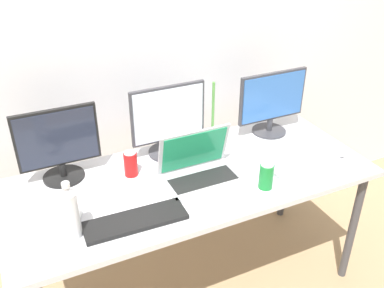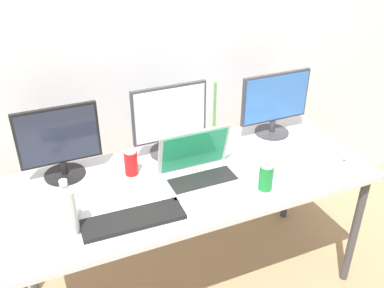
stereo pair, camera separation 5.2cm
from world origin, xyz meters
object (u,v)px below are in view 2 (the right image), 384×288
object	(u,v)px
keyboard_main	(133,219)
keyboard_aux	(303,163)
mouse_by_keyboard	(339,154)
mouse_by_laptop	(73,211)
monitor_left	(59,142)
water_bottle	(68,210)
soda_can_near_keyboard	(131,163)
work_desk	(192,186)
soda_can_by_laptop	(266,177)
laptop_silver	(199,168)
bamboo_vase	(214,137)
monitor_right	(275,103)
monitor_center	(170,120)

from	to	relation	value
keyboard_main	keyboard_aux	world-z (taller)	same
mouse_by_keyboard	mouse_by_laptop	distance (m)	1.35
monitor_left	water_bottle	distance (m)	0.44
mouse_by_laptop	soda_can_near_keyboard	size ratio (longest dim) A/B	0.73
work_desk	soda_can_by_laptop	bearing A→B (deg)	-40.23
work_desk	laptop_silver	world-z (taller)	laptop_silver
soda_can_near_keyboard	water_bottle	bearing A→B (deg)	-137.23
monitor_left	laptop_silver	bearing A→B (deg)	-25.34
soda_can_by_laptop	bamboo_vase	xyz separation A→B (m)	(-0.06, 0.42, 0.01)
monitor_left	soda_can_near_keyboard	bearing A→B (deg)	-20.66
laptop_silver	soda_can_near_keyboard	size ratio (longest dim) A/B	2.85
monitor_right	laptop_silver	distance (m)	0.64
soda_can_by_laptop	soda_can_near_keyboard	bearing A→B (deg)	145.36
work_desk	mouse_by_keyboard	bearing A→B (deg)	-10.17
mouse_by_keyboard	bamboo_vase	bearing A→B (deg)	153.17
water_bottle	bamboo_vase	world-z (taller)	bamboo_vase
laptop_silver	bamboo_vase	distance (m)	0.28
monitor_left	monitor_right	bearing A→B (deg)	-1.48
work_desk	monitor_right	world-z (taller)	monitor_right
keyboard_aux	bamboo_vase	size ratio (longest dim) A/B	1.00
monitor_right	laptop_silver	xyz separation A→B (m)	(-0.57, -0.25, -0.13)
soda_can_near_keyboard	bamboo_vase	world-z (taller)	bamboo_vase
monitor_center	water_bottle	world-z (taller)	monitor_center
laptop_silver	mouse_by_keyboard	size ratio (longest dim) A/B	3.27
laptop_silver	soda_can_by_laptop	world-z (taller)	laptop_silver
keyboard_main	bamboo_vase	world-z (taller)	bamboo_vase
monitor_right	mouse_by_keyboard	world-z (taller)	monitor_right
mouse_by_keyboard	water_bottle	world-z (taller)	water_bottle
water_bottle	work_desk	bearing A→B (deg)	16.52
laptop_silver	monitor_left	bearing A→B (deg)	154.66
work_desk	monitor_right	distance (m)	0.68
mouse_by_laptop	bamboo_vase	xyz separation A→B (m)	(0.79, 0.25, 0.06)
monitor_left	soda_can_near_keyboard	distance (m)	0.35
soda_can_near_keyboard	soda_can_by_laptop	bearing A→B (deg)	-34.64
work_desk	mouse_by_laptop	xyz separation A→B (m)	(-0.58, -0.06, 0.08)
mouse_by_laptop	soda_can_near_keyboard	world-z (taller)	soda_can_near_keyboard
monitor_center	soda_can_by_laptop	xyz separation A→B (m)	(0.28, -0.48, -0.13)
laptop_silver	keyboard_aux	world-z (taller)	laptop_silver
mouse_by_keyboard	soda_can_near_keyboard	size ratio (longest dim) A/B	0.87
monitor_left	keyboard_main	size ratio (longest dim) A/B	0.88
bamboo_vase	keyboard_aux	bearing A→B (deg)	-42.62
laptop_silver	bamboo_vase	world-z (taller)	bamboo_vase
monitor_right	soda_can_by_laptop	bearing A→B (deg)	-126.02
keyboard_main	soda_can_near_keyboard	xyz separation A→B (m)	(0.10, 0.35, 0.05)
mouse_by_keyboard	water_bottle	bearing A→B (deg)	-175.20
monitor_center	soda_can_by_laptop	bearing A→B (deg)	-59.36
monitor_left	keyboard_main	world-z (taller)	monitor_left
monitor_center	keyboard_main	bearing A→B (deg)	-126.80
soda_can_near_keyboard	keyboard_main	bearing A→B (deg)	-105.63
keyboard_aux	mouse_by_keyboard	bearing A→B (deg)	-2.68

